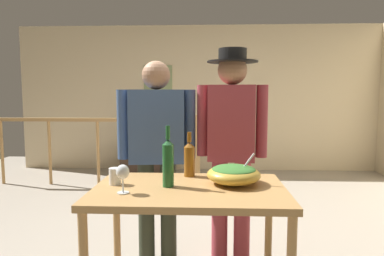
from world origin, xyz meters
TOP-DOWN VIEW (x-y plane):
  - ground_plane at (0.00, 0.00)m, footprint 8.20×8.20m
  - back_wall at (0.00, 3.09)m, footprint 6.31×0.10m
  - framed_picture at (-0.70, 3.03)m, footprint 0.50×0.03m
  - stair_railing at (-0.94, 1.93)m, footprint 3.01×0.10m
  - tv_console at (-0.83, 2.74)m, footprint 0.90×0.40m
  - flat_screen_tv at (-0.83, 2.71)m, footprint 0.51×0.12m
  - serving_table at (0.07, -1.01)m, footprint 1.16×0.74m
  - salad_bowl at (0.34, -0.92)m, footprint 0.34×0.34m
  - wine_glass at (-0.30, -1.15)m, footprint 0.07×0.07m
  - wine_bottle_amber at (0.05, -0.73)m, footprint 0.07×0.07m
  - wine_bottle_green at (-0.06, -1.00)m, footprint 0.07×0.07m
  - mug_white at (-0.40, -0.96)m, footprint 0.11×0.07m
  - person_standing_left at (-0.23, -0.32)m, footprint 0.62×0.27m
  - person_standing_right at (0.36, -0.32)m, footprint 0.55×0.39m

SIDE VIEW (x-z plane):
  - ground_plane at x=0.00m, z-range 0.00..0.00m
  - tv_console at x=-0.83m, z-range 0.00..0.52m
  - stair_railing at x=-0.94m, z-range 0.14..1.19m
  - serving_table at x=0.07m, z-range 0.31..1.11m
  - flat_screen_tv at x=-0.83m, z-range 0.56..0.97m
  - mug_white at x=-0.40m, z-range 0.80..0.91m
  - salad_bowl at x=0.34m, z-range 0.77..0.97m
  - wine_glass at x=-0.30m, z-range 0.84..1.00m
  - wine_bottle_amber at x=0.05m, z-range 0.77..1.08m
  - wine_bottle_green at x=-0.06m, z-range 0.77..1.14m
  - person_standing_left at x=-0.23m, z-range 0.15..1.77m
  - person_standing_right at x=0.36m, z-range 0.17..1.87m
  - back_wall at x=0.00m, z-range 0.00..2.53m
  - framed_picture at x=-0.70m, z-range 1.21..1.84m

